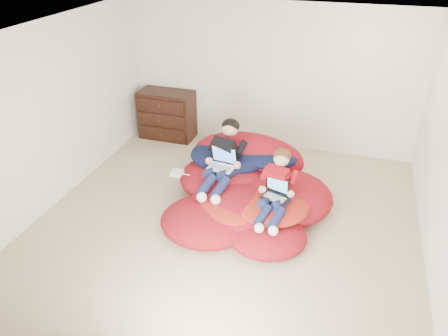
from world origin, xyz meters
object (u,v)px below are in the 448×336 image
dresser (167,115)px  younger_boy (277,185)px  laptop_white (222,162)px  laptop_black (276,192)px  older_boy (224,155)px  beanbag_pile (246,188)px

dresser → younger_boy: size_ratio=1.01×
laptop_white → laptop_black: laptop_white is taller
dresser → laptop_black: bearing=-41.7°
dresser → older_boy: (1.64, -1.70, 0.26)m
dresser → beanbag_pile: dresser is taller
beanbag_pile → older_boy: (-0.34, 0.06, 0.45)m
dresser → laptop_white: bearing=-47.5°
laptop_black → dresser: bearing=138.3°
dresser → younger_boy: (2.48, -2.17, 0.19)m
beanbag_pile → older_boy: size_ratio=1.99×
older_boy → laptop_white: (0.00, -0.08, -0.07)m
older_boy → laptop_white: older_boy is taller
younger_boy → laptop_white: (-0.85, 0.38, -0.00)m
younger_boy → laptop_black: 0.09m
older_boy → dresser: bearing=133.9°
beanbag_pile → younger_boy: 0.75m
younger_boy → laptop_white: size_ratio=2.58×
dresser → laptop_black: size_ratio=2.60×
beanbag_pile → older_boy: older_boy is taller
beanbag_pile → laptop_white: size_ratio=6.19×
older_boy → laptop_black: bearing=-30.9°
beanbag_pile → laptop_black: beanbag_pile is taller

